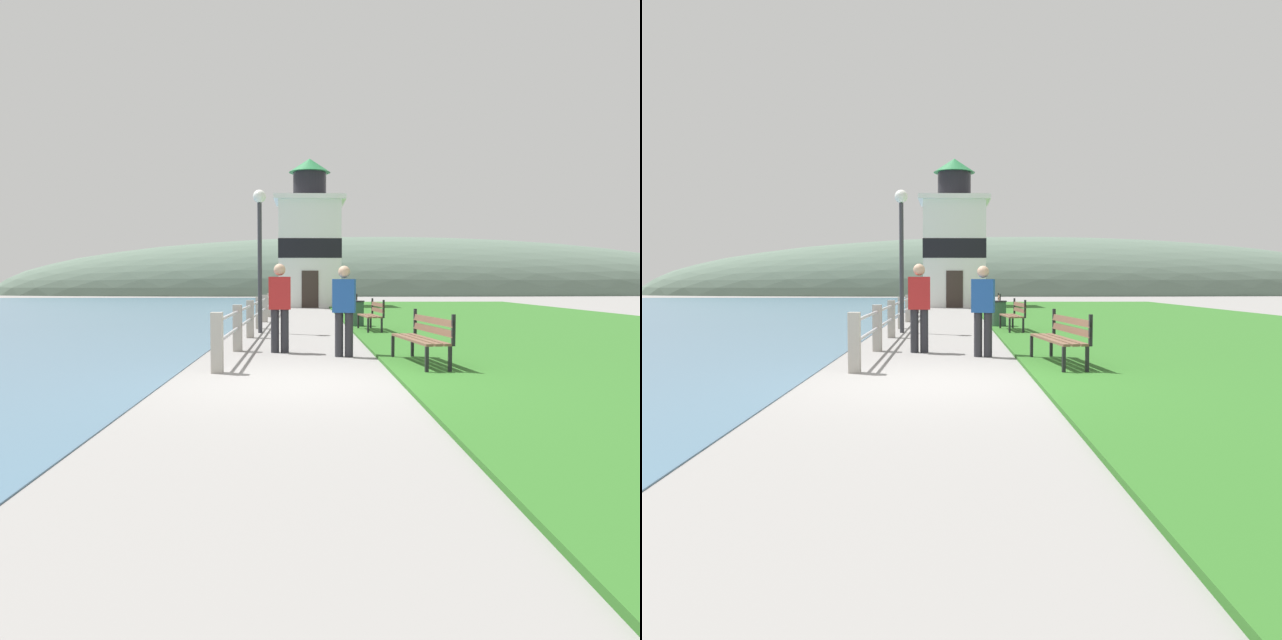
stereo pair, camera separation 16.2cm
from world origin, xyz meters
The scene contains 12 objects.
ground_plane centered at (0.00, 0.00, 0.00)m, with size 160.00×160.00×0.00m, color gray.
grass_verge centered at (7.42, 13.11, 0.03)m, with size 12.00×39.33×0.06m.
seawall_railing centered at (-1.32, 11.64, 0.54)m, with size 0.18×21.47×0.96m.
park_bench_near centered at (2.08, 1.59, 0.54)m, with size 0.72×2.03×0.94m.
park_bench_midway centered at (1.99, 8.66, 0.54)m, with size 0.60×1.69×0.94m.
park_bench_far centered at (2.03, 16.56, 0.54)m, with size 0.54×1.92×0.94m.
lighthouse centered at (0.39, 26.42, 3.51)m, with size 3.89×3.89×8.26m.
person_strolling centered at (0.82, 3.03, 0.94)m, with size 0.46×0.31×1.74m.
person_by_railing centered at (-0.43, 3.76, 0.97)m, with size 0.44×0.24×1.79m.
trash_bin centered at (1.66, 10.38, 0.42)m, with size 0.54×0.54×0.84m.
lamp_post centered at (-1.17, 8.58, 2.74)m, with size 0.36×0.36×3.96m.
distant_hillside centered at (8.00, 56.22, 0.00)m, with size 80.00×16.00×12.00m.
Camera 1 is at (0.05, -8.80, 1.45)m, focal length 35.00 mm.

